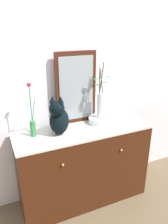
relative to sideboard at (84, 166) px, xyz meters
name	(u,v)px	position (x,y,z in m)	size (l,w,h in m)	color
ground_plane	(84,198)	(0.00, 0.00, -0.43)	(6.00, 6.00, 0.00)	brown
wall_back	(72,78)	(0.00, 0.29, 0.87)	(4.40, 0.08, 2.60)	silver
sideboard	(84,166)	(0.00, 0.00, 0.00)	(1.36, 0.45, 0.85)	#3B190B
mirror_leaning	(76,88)	(0.00, 0.19, 0.79)	(0.42, 0.03, 0.72)	#3C1910
cat_sitting	(59,118)	(-0.25, 0.01, 0.58)	(0.31, 0.40, 0.38)	black
vase_slim_green	(33,123)	(-0.48, 0.06, 0.56)	(0.06, 0.05, 0.50)	#2D7C41
bowl_porcelain	(100,120)	(0.21, 0.07, 0.46)	(0.24, 0.24, 0.06)	white
vase_glass_clear	(101,103)	(0.21, 0.07, 0.64)	(0.14, 0.21, 0.56)	silver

